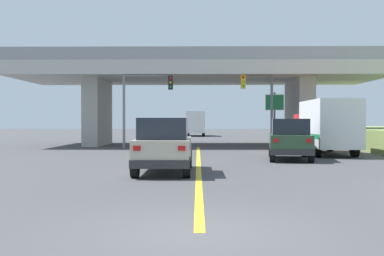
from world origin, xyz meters
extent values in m
plane|color=#424244|center=(0.00, 29.57, 0.00)|extent=(160.00, 160.00, 0.00)
cube|color=#B7B5AD|center=(0.00, 29.57, 5.66)|extent=(28.09, 9.96, 1.00)
cube|color=#A8A69F|center=(-7.98, 29.57, 2.58)|extent=(1.20, 5.97, 5.16)
cube|color=#A8A69F|center=(7.98, 29.57, 2.58)|extent=(1.20, 5.97, 5.16)
cube|color=gray|center=(0.00, 24.75, 6.61)|extent=(28.09, 0.20, 0.90)
cube|color=gray|center=(0.00, 34.40, 6.61)|extent=(28.09, 0.20, 0.90)
cube|color=yellow|center=(0.00, 13.31, 0.00)|extent=(0.20, 26.62, 0.01)
cube|color=#B7B29E|center=(-1.28, 9.63, 0.81)|extent=(1.93, 4.69, 0.90)
cube|color=#1E232D|center=(-1.28, 9.28, 1.64)|extent=(1.70, 2.58, 0.76)
cube|color=#2D2D30|center=(-1.28, 7.33, 0.50)|extent=(1.97, 0.20, 0.28)
cube|color=red|center=(-2.00, 7.26, 1.03)|extent=(0.24, 0.06, 0.16)
cube|color=red|center=(-0.55, 7.26, 1.03)|extent=(0.24, 0.06, 0.16)
cylinder|color=black|center=(-2.14, 11.43, 0.36)|extent=(0.26, 0.72, 0.72)
cylinder|color=black|center=(-0.41, 11.43, 0.36)|extent=(0.26, 0.72, 0.72)
cylinder|color=black|center=(-2.14, 7.83, 0.36)|extent=(0.26, 0.72, 0.72)
cylinder|color=black|center=(-0.41, 7.83, 0.36)|extent=(0.26, 0.72, 0.72)
cube|color=#2D4C33|center=(4.54, 15.63, 0.81)|extent=(2.56, 4.89, 0.90)
cube|color=#1E232D|center=(4.49, 15.28, 1.64)|extent=(2.04, 2.78, 0.76)
cube|color=#2D2D30|center=(4.23, 13.36, 0.50)|extent=(1.99, 0.47, 0.28)
cube|color=red|center=(3.50, 13.39, 1.03)|extent=(0.25, 0.09, 0.16)
cube|color=red|center=(4.94, 13.20, 1.03)|extent=(0.25, 0.09, 0.16)
cylinder|color=black|center=(3.92, 17.52, 0.36)|extent=(0.36, 0.75, 0.72)
cylinder|color=black|center=(5.65, 17.28, 0.36)|extent=(0.36, 0.75, 0.72)
cylinder|color=black|center=(3.43, 13.98, 0.36)|extent=(0.36, 0.75, 0.72)
cylinder|color=black|center=(5.16, 13.74, 0.36)|extent=(0.36, 0.75, 0.72)
cube|color=red|center=(7.31, 21.94, 1.40)|extent=(2.20, 2.00, 1.90)
cube|color=silver|center=(7.31, 18.47, 1.76)|extent=(2.31, 4.95, 2.62)
cube|color=#197F4C|center=(7.31, 18.47, 1.11)|extent=(2.33, 4.85, 0.24)
cylinder|color=black|center=(6.31, 21.94, 0.45)|extent=(0.30, 0.90, 0.90)
cylinder|color=black|center=(8.31, 21.94, 0.45)|extent=(0.30, 0.90, 0.90)
cylinder|color=black|center=(6.31, 17.23, 0.45)|extent=(0.30, 0.90, 0.90)
cylinder|color=black|center=(8.31, 17.23, 0.45)|extent=(0.30, 0.90, 0.90)
cylinder|color=#56595E|center=(5.15, 25.25, 2.96)|extent=(0.18, 0.18, 5.93)
cylinder|color=#56595E|center=(4.15, 25.25, 5.15)|extent=(2.00, 0.12, 0.12)
cube|color=gold|center=(3.15, 25.25, 4.67)|extent=(0.32, 0.26, 0.96)
sphere|color=red|center=(3.15, 25.10, 4.97)|extent=(0.16, 0.16, 0.16)
sphere|color=gold|center=(3.15, 25.10, 4.67)|extent=(0.16, 0.16, 0.16)
sphere|color=green|center=(3.15, 25.10, 4.37)|extent=(0.16, 0.16, 0.16)
cylinder|color=slate|center=(-5.15, 24.74, 2.82)|extent=(0.18, 0.18, 5.64)
cylinder|color=slate|center=(-3.53, 24.74, 5.05)|extent=(3.24, 0.12, 0.12)
cube|color=black|center=(-1.91, 24.74, 4.57)|extent=(0.32, 0.26, 0.96)
sphere|color=red|center=(-1.91, 24.59, 4.87)|extent=(0.16, 0.16, 0.16)
sphere|color=gold|center=(-1.91, 24.59, 4.57)|extent=(0.16, 0.16, 0.16)
sphere|color=green|center=(-1.91, 24.59, 4.27)|extent=(0.16, 0.16, 0.16)
cylinder|color=#56595E|center=(5.66, 27.18, 2.03)|extent=(0.14, 0.14, 4.05)
cube|color=#197242|center=(5.66, 27.12, 3.31)|extent=(1.30, 0.08, 1.09)
cube|color=white|center=(5.66, 27.12, 3.31)|extent=(1.38, 0.04, 1.17)
cube|color=navy|center=(-0.31, 56.21, 1.40)|extent=(2.20, 2.00, 1.90)
cube|color=white|center=(-0.31, 52.48, 1.79)|extent=(2.31, 5.47, 2.68)
cube|color=#197F4C|center=(-0.31, 52.48, 1.12)|extent=(2.33, 5.36, 0.24)
cylinder|color=black|center=(-1.31, 56.21, 0.45)|extent=(0.30, 0.90, 0.90)
cylinder|color=black|center=(0.69, 56.21, 0.45)|extent=(0.30, 0.90, 0.90)
cylinder|color=black|center=(-1.31, 51.11, 0.45)|extent=(0.30, 0.90, 0.90)
cylinder|color=black|center=(0.69, 51.11, 0.45)|extent=(0.30, 0.90, 0.90)
camera|label=1|loc=(-0.03, -8.02, 1.90)|focal=44.37mm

